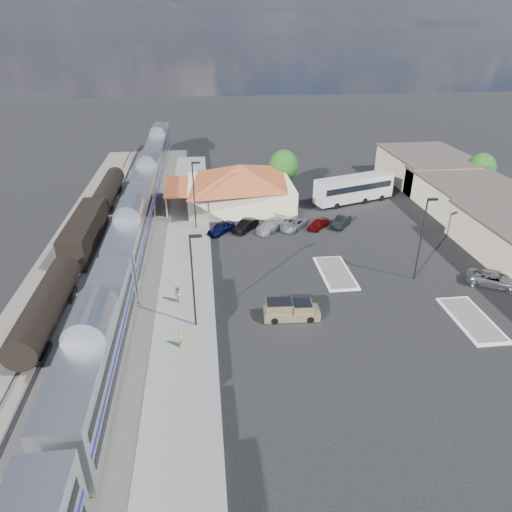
{
  "coord_description": "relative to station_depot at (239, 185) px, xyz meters",
  "views": [
    {
      "loc": [
        -9.55,
        -39.85,
        24.14
      ],
      "look_at": [
        -4.7,
        1.7,
        2.8
      ],
      "focal_mm": 32.0,
      "sensor_mm": 36.0,
      "label": 1
    }
  ],
  "objects": [
    {
      "name": "parked_car_f",
      "position": [
        12.79,
        -9.43,
        -2.43
      ],
      "size": [
        3.71,
        4.28,
        1.4
      ],
      "primitive_type": "imported",
      "rotation": [
        0.0,
        0.0,
        -0.64
      ],
      "color": "black",
      "rests_on": "ground"
    },
    {
      "name": "passenger_train",
      "position": [
        -13.44,
        -15.32,
        -0.26
      ],
      "size": [
        3.0,
        104.0,
        5.55
      ],
      "color": "silver",
      "rests_on": "ground"
    },
    {
      "name": "suv",
      "position": [
        24.09,
        -26.33,
        -2.39
      ],
      "size": [
        5.84,
        4.73,
        1.48
      ],
      "primitive_type": "imported",
      "rotation": [
        0.0,
        0.0,
        1.06
      ],
      "color": "#989A9F",
      "rests_on": "ground"
    },
    {
      "name": "buildings_east",
      "position": [
        32.56,
        -9.72,
        -0.86
      ],
      "size": [
        14.4,
        51.4,
        4.8
      ],
      "color": "#C6B28C",
      "rests_on": "ground"
    },
    {
      "name": "pickup_truck",
      "position": [
        2.26,
        -29.69,
        -2.3
      ],
      "size": [
        5.18,
        2.14,
        1.75
      ],
      "rotation": [
        0.0,
        0.0,
        1.51
      ],
      "color": "tan",
      "rests_on": "ground"
    },
    {
      "name": "parked_car_a",
      "position": [
        -3.21,
        -9.73,
        -2.42
      ],
      "size": [
        4.08,
        4.21,
        1.43
      ],
      "primitive_type": "imported",
      "rotation": [
        0.0,
        0.0,
        -0.75
      ],
      "color": "#0B1039",
      "rests_on": "ground"
    },
    {
      "name": "parked_car_c",
      "position": [
        3.19,
        -9.73,
        -2.41
      ],
      "size": [
        4.66,
        5.12,
        1.43
      ],
      "primitive_type": "imported",
      "rotation": [
        0.0,
        0.0,
        -0.68
      ],
      "color": "silver",
      "rests_on": "ground"
    },
    {
      "name": "station_depot",
      "position": [
        0.0,
        0.0,
        0.0
      ],
      "size": [
        18.35,
        12.24,
        6.2
      ],
      "color": "#C7B491",
      "rests_on": "ground"
    },
    {
      "name": "traffic_island_north",
      "position": [
        18.56,
        -32.0,
        -3.03
      ],
      "size": [
        3.3,
        7.5,
        0.21
      ],
      "color": "silver",
      "rests_on": "ground"
    },
    {
      "name": "parked_car_b",
      "position": [
        -0.01,
        -9.43,
        -2.42
      ],
      "size": [
        3.86,
        4.34,
        1.43
      ],
      "primitive_type": "imported",
      "rotation": [
        0.0,
        0.0,
        -0.66
      ],
      "color": "black",
      "rests_on": "ground"
    },
    {
      "name": "coach_bus",
      "position": [
        17.1,
        -0.77,
        -0.81
      ],
      "size": [
        12.76,
        6.55,
        4.02
      ],
      "rotation": [
        0.0,
        0.0,
        1.89
      ],
      "color": "silver",
      "rests_on": "ground"
    },
    {
      "name": "tree_depot",
      "position": [
        7.56,
        6.0,
        0.89
      ],
      "size": [
        4.71,
        4.71,
        6.63
      ],
      "color": "#382314",
      "rests_on": "ground"
    },
    {
      "name": "freight_cars",
      "position": [
        -19.44,
        -12.36,
        -1.21
      ],
      "size": [
        2.8,
        46.0,
        4.0
      ],
      "color": "black",
      "rests_on": "ground"
    },
    {
      "name": "railbed",
      "position": [
        -16.44,
        -16.0,
        -3.07
      ],
      "size": [
        16.0,
        100.0,
        0.12
      ],
      "primitive_type": "cube",
      "color": "#4C4944",
      "rests_on": "ground"
    },
    {
      "name": "traffic_island_south",
      "position": [
        8.56,
        -22.0,
        -3.03
      ],
      "size": [
        3.3,
        7.5,
        0.21
      ],
      "color": "silver",
      "rests_on": "ground"
    },
    {
      "name": "person_b",
      "position": [
        -8.21,
        -26.06,
        -2.01
      ],
      "size": [
        0.71,
        0.91,
        1.87
      ],
      "primitive_type": "imported",
      "rotation": [
        0.0,
        0.0,
        -1.57
      ],
      "color": "silver",
      "rests_on": "platform"
    },
    {
      "name": "person_a",
      "position": [
        -7.63,
        -32.89,
        -2.16
      ],
      "size": [
        0.54,
        0.66,
        1.57
      ],
      "primitive_type": "imported",
      "rotation": [
        0.0,
        0.0,
        1.25
      ],
      "color": "#B4DB44",
      "rests_on": "platform"
    },
    {
      "name": "parked_car_e",
      "position": [
        9.59,
        -9.73,
        -2.49
      ],
      "size": [
        3.67,
        3.75,
        1.28
      ],
      "primitive_type": "imported",
      "rotation": [
        0.0,
        0.0,
        -0.76
      ],
      "color": "maroon",
      "rests_on": "ground"
    },
    {
      "name": "tree_east_c",
      "position": [
        38.56,
        2.0,
        0.63
      ],
      "size": [
        4.41,
        4.41,
        6.21
      ],
      "color": "#382314",
      "rests_on": "ground"
    },
    {
      "name": "parked_car_d",
      "position": [
        6.39,
        -9.43,
        -2.46
      ],
      "size": [
        4.8,
        5.13,
        1.34
      ],
      "primitive_type": "imported",
      "rotation": [
        0.0,
        0.0,
        -0.7
      ],
      "color": "#9B9DA4",
      "rests_on": "ground"
    },
    {
      "name": "ground",
      "position": [
        4.56,
        -24.0,
        -3.13
      ],
      "size": [
        280.0,
        280.0,
        0.0
      ],
      "primitive_type": "plane",
      "color": "black",
      "rests_on": "ground"
    },
    {
      "name": "lamp_plat_n",
      "position": [
        -6.34,
        -8.0,
        2.21
      ],
      "size": [
        1.08,
        0.25,
        9.0
      ],
      "color": "black",
      "rests_on": "ground"
    },
    {
      "name": "platform",
      "position": [
        -7.44,
        -18.0,
        -3.04
      ],
      "size": [
        5.5,
        92.0,
        0.18
      ],
      "primitive_type": "cube",
      "color": "gray",
      "rests_on": "ground"
    },
    {
      "name": "lamp_lot",
      "position": [
        16.66,
        -24.0,
        2.21
      ],
      "size": [
        1.08,
        0.25,
        9.0
      ],
      "color": "black",
      "rests_on": "ground"
    },
    {
      "name": "lamp_plat_s",
      "position": [
        -6.34,
        -30.0,
        2.21
      ],
      "size": [
        1.08,
        0.25,
        9.0
      ],
      "color": "black",
      "rests_on": "ground"
    }
  ]
}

